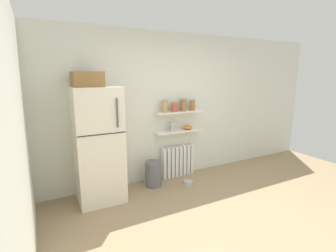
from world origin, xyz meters
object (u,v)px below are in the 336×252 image
object	(u,v)px
storage_jar_3	(192,105)
pet_food_bowl	(188,182)
radiator	(178,161)
vase	(173,126)
shelf_bowl	(188,127)
storage_jar_1	(174,107)
refrigerator	(98,142)
trash_bin	(153,174)
storage_jar_2	(184,105)
storage_jar_0	(165,106)

from	to	relation	value
storage_jar_3	pet_food_bowl	bearing A→B (deg)	-128.89
radiator	vase	xyz separation A→B (m)	(-0.13, -0.03, 0.68)
shelf_bowl	storage_jar_1	bearing A→B (deg)	180.00
shelf_bowl	pet_food_bowl	xyz separation A→B (m)	(-0.21, -0.38, -0.89)
refrigerator	trash_bin	size ratio (longest dim) A/B	4.41
radiator	trash_bin	world-z (taller)	radiator
storage_jar_2	storage_jar_1	bearing A→B (deg)	180.00
shelf_bowl	storage_jar_3	bearing A→B (deg)	0.00
refrigerator	storage_jar_0	bearing A→B (deg)	9.44
storage_jar_1	shelf_bowl	world-z (taller)	storage_jar_1
vase	trash_bin	distance (m)	0.90
vase	pet_food_bowl	size ratio (longest dim) A/B	1.11
vase	storage_jar_2	bearing A→B (deg)	0.00
storage_jar_3	storage_jar_1	bearing A→B (deg)	180.00
radiator	storage_jar_3	distance (m)	1.08
shelf_bowl	radiator	bearing A→B (deg)	170.95
radiator	storage_jar_1	bearing A→B (deg)	-162.37
radiator	storage_jar_1	xyz separation A→B (m)	(-0.09, -0.03, 1.03)
refrigerator	trash_bin	world-z (taller)	refrigerator
storage_jar_1	vase	distance (m)	0.35
trash_bin	storage_jar_1	bearing A→B (deg)	17.94
storage_jar_1	pet_food_bowl	xyz separation A→B (m)	(0.07, -0.38, -1.29)
radiator	shelf_bowl	bearing A→B (deg)	-9.05
storage_jar_1	shelf_bowl	size ratio (longest dim) A/B	1.04
radiator	storage_jar_0	size ratio (longest dim) A/B	2.97
storage_jar_1	storage_jar_0	bearing A→B (deg)	180.00
storage_jar_0	vase	distance (m)	0.40
storage_jar_0	trash_bin	distance (m)	1.17
shelf_bowl	pet_food_bowl	distance (m)	0.99
storage_jar_3	trash_bin	size ratio (longest dim) A/B	0.46
storage_jar_1	trash_bin	world-z (taller)	storage_jar_1
storage_jar_3	vase	xyz separation A→B (m)	(-0.41, 0.00, -0.36)
storage_jar_0	storage_jar_1	distance (m)	0.19
storage_jar_0	shelf_bowl	xyz separation A→B (m)	(0.47, 0.00, -0.42)
storage_jar_3	trash_bin	bearing A→B (deg)	-169.57
pet_food_bowl	trash_bin	bearing A→B (deg)	159.26
radiator	storage_jar_0	world-z (taller)	storage_jar_0
storage_jar_0	pet_food_bowl	bearing A→B (deg)	-55.18
radiator	trash_bin	distance (m)	0.63
shelf_bowl	trash_bin	distance (m)	1.06
radiator	vase	distance (m)	0.69
radiator	vase	size ratio (longest dim) A/B	3.57
trash_bin	radiator	bearing A→B (deg)	17.89
radiator	storage_jar_3	size ratio (longest dim) A/B	3.23
storage_jar_2	trash_bin	xyz separation A→B (m)	(-0.69, -0.16, -1.13)
storage_jar_1	vase	bearing A→B (deg)	180.00
pet_food_bowl	refrigerator	bearing A→B (deg)	173.27
refrigerator	vase	bearing A→B (deg)	8.38
refrigerator	trash_bin	distance (m)	1.14
refrigerator	trash_bin	bearing A→B (deg)	2.61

